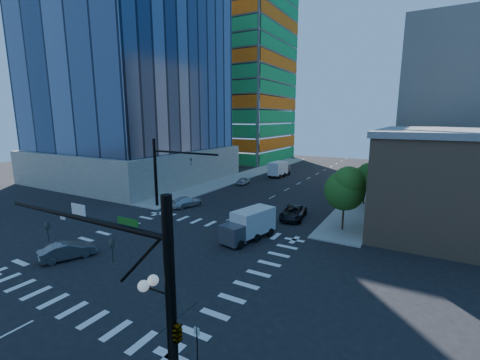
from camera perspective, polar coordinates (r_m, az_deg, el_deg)
The scene contains 17 objects.
ground at distance 29.70m, azimuth -13.79°, elevation -12.71°, with size 160.00×160.00×0.00m, color black.
road_markings at distance 29.70m, azimuth -13.79°, elevation -12.70°, with size 20.00×20.00×0.01m, color silver.
sidewalk_ne at distance 61.06m, azimuth 22.79°, elevation -0.98°, with size 5.00×60.00×0.15m, color gray.
sidewalk_nw at distance 68.40m, azimuth 1.58°, elevation 1.07°, with size 5.00×60.00×0.15m, color gray.
construction_building at distance 94.68m, azimuth -0.21°, elevation 18.70°, with size 25.16×34.50×70.60m.
bg_building_ne at distance 75.05m, azimuth 36.27°, elevation 10.55°, with size 24.00×30.00×28.00m, color slate.
signal_mast_se at distance 13.46m, azimuth -15.22°, elevation -19.50°, with size 10.51×2.48×9.00m.
signal_mast_nw at distance 42.97m, azimuth -13.41°, elevation 2.24°, with size 10.20×0.40×9.00m.
tree_south at distance 34.81m, azimuth 18.30°, elevation -1.35°, with size 4.16×4.16×6.82m.
tree_north at distance 46.54m, azimuth 21.54°, elevation 0.54°, with size 3.54×3.52×5.78m.
no_parking_sign at distance 16.97m, azimuth -7.64°, elevation -26.80°, with size 0.30×0.06×2.20m.
car_nb_far at distance 38.74m, azimuth 9.46°, elevation -5.73°, with size 2.49×5.40×1.50m, color black.
car_sb_near at distance 43.99m, azimuth -9.46°, elevation -3.81°, with size 1.91×4.70×1.36m, color silver.
car_sb_mid at distance 58.05m, azimuth 0.64°, elevation -0.13°, with size 1.51×3.75×1.28m, color #B7B8BF.
car_sb_cross at distance 31.42m, azimuth -28.28°, elevation -11.00°, with size 1.51×4.34×1.43m, color #525358.
box_truck_near at distance 31.61m, azimuth 1.29°, elevation -8.41°, with size 3.57×5.94×2.91m.
box_truck_far at distance 66.43m, azimuth 7.11°, elevation 1.82°, with size 2.76×6.00×3.09m.
Camera 1 is at (18.99, -19.59, 11.73)m, focal length 24.00 mm.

